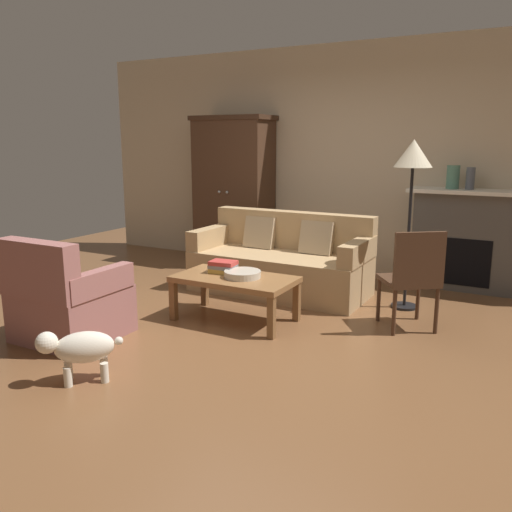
{
  "coord_description": "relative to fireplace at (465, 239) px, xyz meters",
  "views": [
    {
      "loc": [
        2.26,
        -3.92,
        1.64
      ],
      "look_at": [
        -0.12,
        0.48,
        0.55
      ],
      "focal_mm": 37.19,
      "sensor_mm": 36.0,
      "label": 1
    }
  ],
  "objects": [
    {
      "name": "armoire",
      "position": [
        -2.95,
        -0.08,
        0.41
      ],
      "size": [
        1.06,
        0.57,
        1.96
      ],
      "color": "#472D1E",
      "rests_on": "ground"
    },
    {
      "name": "mantel_vase_jade",
      "position": [
        -0.18,
        -0.02,
        0.68
      ],
      "size": [
        0.14,
        0.14,
        0.26
      ],
      "primitive_type": "cylinder",
      "color": "slate",
      "rests_on": "fireplace"
    },
    {
      "name": "coffee_table",
      "position": [
        -1.7,
        -2.17,
        -0.2
      ],
      "size": [
        1.1,
        0.6,
        0.42
      ],
      "color": "olive",
      "rests_on": "ground"
    },
    {
      "name": "armchair_near_left",
      "position": [
        -2.71,
        -3.23,
        -0.25
      ],
      "size": [
        0.78,
        0.77,
        0.88
      ],
      "color": "#935B56",
      "rests_on": "ground"
    },
    {
      "name": "fruit_bowl",
      "position": [
        -1.63,
        -2.16,
        -0.12
      ],
      "size": [
        0.34,
        0.34,
        0.06
      ],
      "primitive_type": "cylinder",
      "color": "beige",
      "rests_on": "coffee_table"
    },
    {
      "name": "book_stack",
      "position": [
        -1.87,
        -2.09,
        -0.09
      ],
      "size": [
        0.26,
        0.19,
        0.12
      ],
      "color": "gold",
      "rests_on": "coffee_table"
    },
    {
      "name": "dog",
      "position": [
        -1.98,
        -3.78,
        -0.32
      ],
      "size": [
        0.46,
        0.46,
        0.39
      ],
      "color": "beige",
      "rests_on": "ground"
    },
    {
      "name": "fireplace",
      "position": [
        0.0,
        0.0,
        0.0
      ],
      "size": [
        1.26,
        0.48,
        1.12
      ],
      "color": "#4C4947",
      "rests_on": "ground"
    },
    {
      "name": "couch",
      "position": [
        -1.75,
        -1.08,
        -0.25
      ],
      "size": [
        1.93,
        0.86,
        0.86
      ],
      "color": "tan",
      "rests_on": "ground"
    },
    {
      "name": "ground_plane",
      "position": [
        -1.55,
        -2.3,
        -0.57
      ],
      "size": [
        9.6,
        9.6,
        0.0
      ],
      "primitive_type": "plane",
      "color": "brown"
    },
    {
      "name": "mantel_vase_slate",
      "position": [
        -0.0,
        -0.02,
        0.67
      ],
      "size": [
        0.09,
        0.09,
        0.24
      ],
      "primitive_type": "cylinder",
      "color": "#565B66",
      "rests_on": "fireplace"
    },
    {
      "name": "side_chair_wooden",
      "position": [
        -0.21,
        -1.67,
        -0.06
      ],
      "size": [
        0.61,
        0.61,
        0.9
      ],
      "color": "#472D1E",
      "rests_on": "ground"
    },
    {
      "name": "back_wall",
      "position": [
        -1.55,
        0.25,
        0.83
      ],
      "size": [
        7.2,
        0.1,
        2.8
      ],
      "primitive_type": "cube",
      "color": "beige",
      "rests_on": "ground"
    },
    {
      "name": "floor_lamp",
      "position": [
        -0.41,
        -1.02,
        0.86
      ],
      "size": [
        0.36,
        0.36,
        1.65
      ],
      "color": "black",
      "rests_on": "ground"
    }
  ]
}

